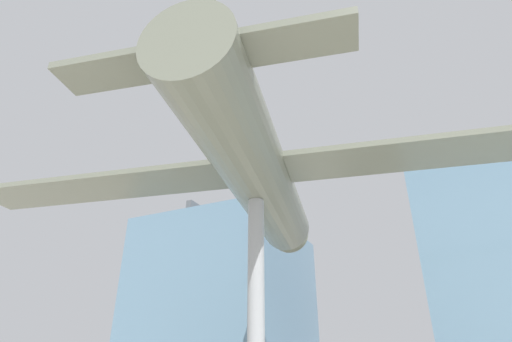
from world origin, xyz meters
name	(u,v)px	position (x,y,z in m)	size (l,w,h in m)	color
glass_pavilion_left	(227,312)	(-8.44, 13.32, 5.32)	(8.82, 11.03, 11.22)	#60849E
support_pylon_central	(256,314)	(0.00, 0.00, 3.35)	(0.49, 0.49, 6.71)	#999EA3
suspended_airplane	(257,173)	(-0.04, 0.20, 7.77)	(20.52, 13.59, 3.60)	slate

